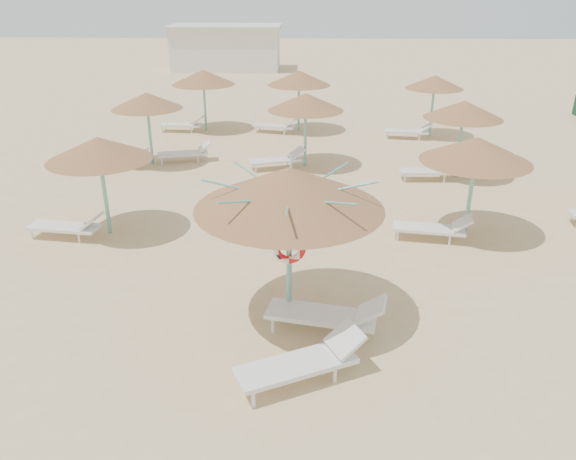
{
  "coord_description": "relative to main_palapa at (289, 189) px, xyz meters",
  "views": [
    {
      "loc": [
        0.1,
        -9.61,
        6.43
      ],
      "look_at": [
        -0.25,
        1.8,
        1.3
      ],
      "focal_mm": 35.0,
      "sensor_mm": 36.0,
      "label": 1
    }
  ],
  "objects": [
    {
      "name": "service_hut",
      "position": [
        -5.82,
        34.72,
        -1.19
      ],
      "size": [
        8.4,
        4.4,
        3.25
      ],
      "color": "silver",
      "rests_on": "ground"
    },
    {
      "name": "ground",
      "position": [
        0.18,
        -0.28,
        -2.84
      ],
      "size": [
        120.0,
        120.0,
        0.0
      ],
      "primitive_type": "plane",
      "color": "#D9B484",
      "rests_on": "ground"
    },
    {
      "name": "lounger_main_a",
      "position": [
        0.32,
        -1.99,
        -2.44
      ],
      "size": [
        2.35,
        1.6,
        0.83
      ],
      "rotation": [
        0.0,
        0.0,
        0.45
      ],
      "color": "silver",
      "rests_on": "ground"
    },
    {
      "name": "lounger_main_b",
      "position": [
        0.8,
        -0.5,
        -2.43
      ],
      "size": [
        2.42,
        1.16,
        0.84
      ],
      "rotation": [
        0.0,
        0.0,
        -0.21
      ],
      "color": "silver",
      "rests_on": "ground"
    },
    {
      "name": "main_palapa",
      "position": [
        0.0,
        0.0,
        0.0
      ],
      "size": [
        3.63,
        3.63,
        3.26
      ],
      "color": "#66B1A3",
      "rests_on": "ground"
    },
    {
      "name": "palapa_field",
      "position": [
        1.08,
        9.96,
        -0.51
      ],
      "size": [
        18.82,
        14.4,
        2.72
      ],
      "color": "#66B1A3",
      "rests_on": "ground"
    }
  ]
}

